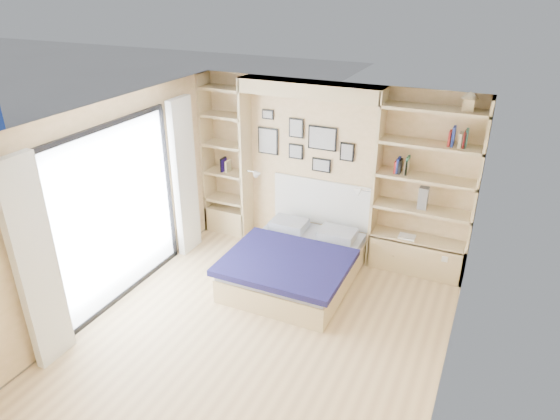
% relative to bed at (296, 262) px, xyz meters
% --- Properties ---
extents(ground, '(4.50, 4.50, 0.00)m').
position_rel_bed_xyz_m(ground, '(0.09, -1.19, -0.26)').
color(ground, '#E4C087').
rests_on(ground, ground).
extents(room_shell, '(4.50, 4.50, 4.50)m').
position_rel_bed_xyz_m(room_shell, '(-0.30, 0.34, 0.82)').
color(room_shell, beige).
rests_on(room_shell, ground).
extents(bed, '(1.58, 2.03, 1.07)m').
position_rel_bed_xyz_m(bed, '(0.00, 0.00, 0.00)').
color(bed, tan).
rests_on(bed, ground).
extents(photo_gallery, '(1.48, 0.02, 0.82)m').
position_rel_bed_xyz_m(photo_gallery, '(-0.36, 1.04, 1.34)').
color(photo_gallery, black).
rests_on(photo_gallery, ground).
extents(reading_lamps, '(1.92, 0.12, 0.15)m').
position_rel_bed_xyz_m(reading_lamps, '(-0.21, 0.81, 0.84)').
color(reading_lamps, silver).
rests_on(reading_lamps, ground).
extents(shelf_decor, '(3.53, 0.23, 2.03)m').
position_rel_bed_xyz_m(shelf_decor, '(1.18, 0.88, 1.42)').
color(shelf_decor, '#A51E1E').
rests_on(shelf_decor, ground).
extents(deck, '(3.20, 4.00, 0.05)m').
position_rel_bed_xyz_m(deck, '(-3.51, -1.19, -0.26)').
color(deck, '#6E6451').
rests_on(deck, ground).
extents(deck_chair, '(0.49, 0.73, 0.69)m').
position_rel_bed_xyz_m(deck_chair, '(-2.70, -0.22, 0.07)').
color(deck_chair, tan).
rests_on(deck_chair, ground).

